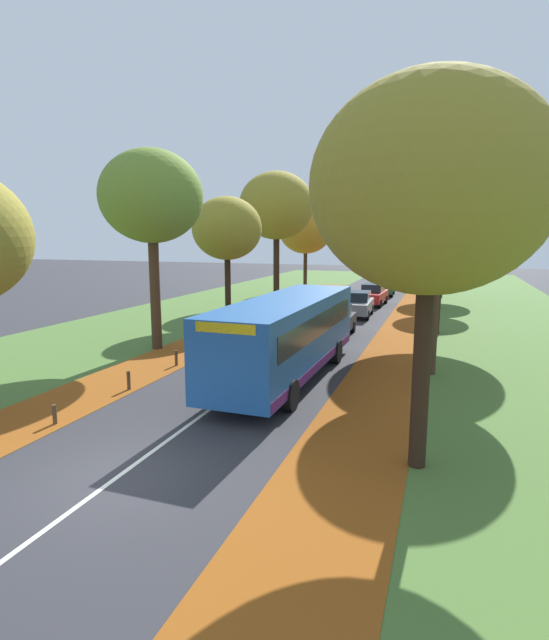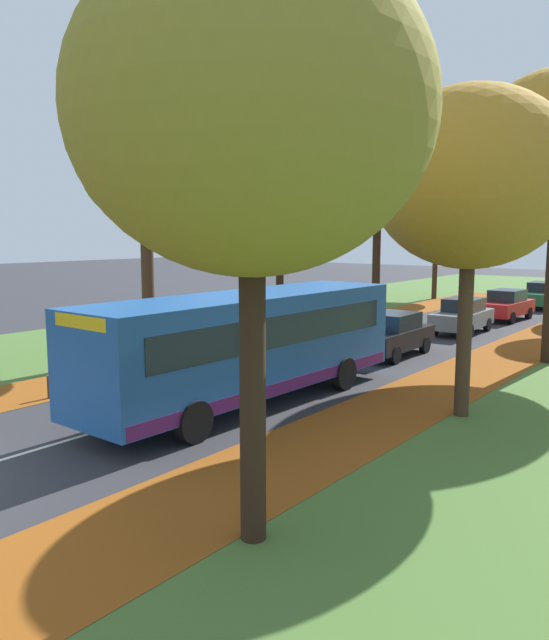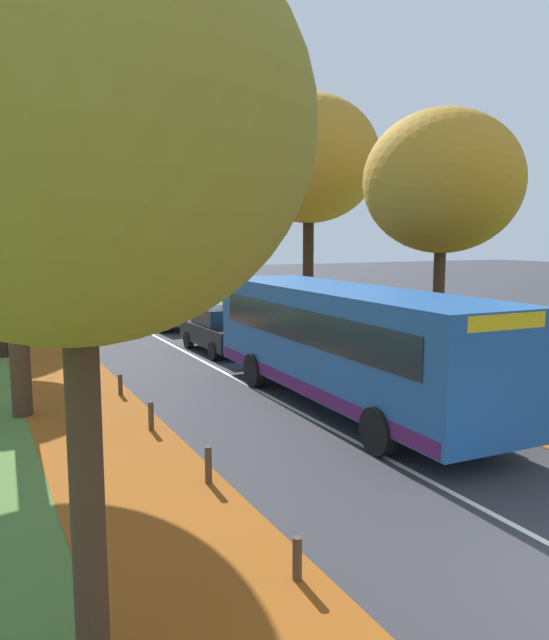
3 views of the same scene
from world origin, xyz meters
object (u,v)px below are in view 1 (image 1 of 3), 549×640
Objects in this scene: tree_right_mid at (442,192)px; car_grey_following at (358,304)px; tree_left_near at (151,197)px; bollard_third at (129,380)px; bollard_fourth at (176,358)px; tree_right_far at (442,233)px; car_blue_trailing at (392,279)px; tree_left_mid at (227,229)px; tree_left_far at (276,206)px; bollard_second at (55,415)px; bollard_fifth at (214,342)px; car_green_fourth_in_line at (384,286)px; tree_right_nearest at (431,187)px; tree_right_near at (439,217)px; bus at (287,333)px; car_black_lead at (334,321)px; tree_left_distant at (306,229)px; car_red_third_in_line at (373,294)px; tree_right_distant at (444,226)px.

tree_right_mid is 9.42m from car_grey_following.
bollard_third is (2.54, -5.84, -6.56)m from tree_left_near.
bollard_fourth is at bearing 91.66° from bollard_third.
car_blue_trailing is (-4.78, 14.70, -4.57)m from tree_right_far.
tree_left_far is at bearing 90.81° from tree_left_mid.
tree_left_mid reaches higher than bollard_second.
car_green_fourth_in_line reaches higher than bollard_fifth.
car_green_fourth_in_line is at bearing 81.66° from bollard_second.
tree_left_mid is 13.21× the size of bollard_fifth.
bollard_third is at bearing -112.40° from tree_right_far.
tree_right_nearest is at bearing -53.73° from tree_left_mid.
tree_right_near is (12.38, -18.10, -1.61)m from tree_left_far.
bus is 27.77m from car_green_fourth_in_line.
bollard_fourth is 9.39m from car_black_lead.
bus is (-4.95, 5.77, -4.52)m from tree_right_nearest.
tree_left_distant is (-0.10, 26.20, -1.12)m from tree_left_near.
bollard_second is at bearing -109.96° from tree_right_far.
tree_right_mid reaches higher than tree_left_mid.
bollard_fourth is at bearing -103.64° from car_red_third_in_line.
bus is at bearing 32.97° from bollard_third.
car_blue_trailing is (0.22, 26.73, 0.00)m from car_black_lead.
car_black_lead is 26.73m from car_blue_trailing.
tree_left_near is 9.34m from bus.
bus is 2.47× the size of car_black_lead.
tree_right_distant is 1.96× the size of car_black_lead.
tree_right_far is at bearing 89.99° from tree_right_nearest.
tree_left_far reaches higher than bollard_third.
bollard_fifth is at bearing -112.09° from tree_right_distant.
tree_right_nearest is at bearing -90.28° from tree_right_near.
car_black_lead is (-5.04, 5.96, -5.06)m from tree_right_near.
car_blue_trailing is at bearing 108.02° from tree_right_far.
car_blue_trailing is at bearing 122.72° from tree_right_distant.
tree_right_mid reaches higher than tree_right_distant.
tree_left_mid is 13.43m from car_red_third_in_line.
tree_left_near is at bearing -89.78° from tree_left_distant.
tree_left_distant is at bearing 89.78° from tree_left_far.
bollard_second is at bearing -96.81° from car_blue_trailing.
car_green_fourth_in_line reaches higher than bollard_second.
tree_right_nearest is 12.99× the size of bollard_third.
tree_right_nearest reaches higher than bollard_third.
tree_right_mid is 2.40× the size of car_blue_trailing.
bollard_third is 6.73m from bollard_fifth.
car_black_lead is at bearing 109.45° from tree_right_nearest.
tree_right_mid reaches higher than tree_left_near.
car_grey_following and car_blue_trailing have the same top height.
tree_right_far is (12.34, -0.11, -2.10)m from tree_left_far.
bus is at bearing -90.54° from car_red_third_in_line.
tree_left_mid is at bearing 145.40° from tree_right_near.
car_black_lead is (4.77, 8.08, 0.49)m from bollard_fourth.
car_green_fourth_in_line is (4.96, 24.08, 0.53)m from bollard_fifth.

